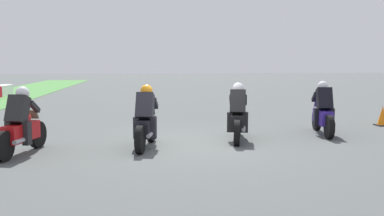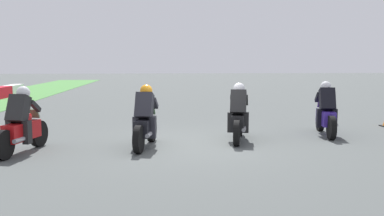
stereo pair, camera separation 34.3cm
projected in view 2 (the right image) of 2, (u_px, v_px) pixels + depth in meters
ground_plane at (193, 144)px, 10.34m from camera, size 120.00×120.00×0.00m
rider_lane_a at (326, 113)px, 11.52m from camera, size 2.03×0.61×1.51m
rider_lane_b at (238, 117)px, 10.71m from camera, size 2.01×0.66×1.51m
rider_lane_c at (146, 122)px, 9.91m from camera, size 2.03×0.62×1.51m
rider_lane_d at (22, 126)px, 9.27m from camera, size 2.01×0.66×1.51m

